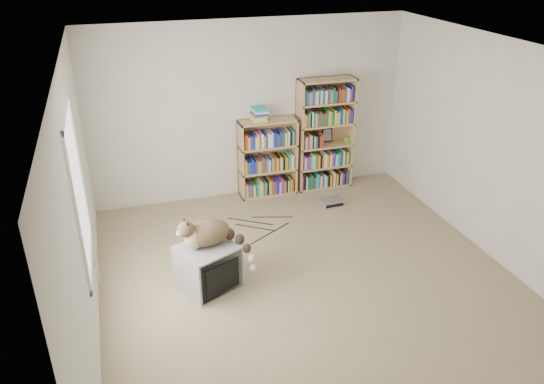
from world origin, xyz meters
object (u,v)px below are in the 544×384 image
object	(u,v)px
crt_tv	(208,267)
bookcase_short	(267,160)
bookcase_tall	(324,137)
dvd_player	(332,202)
cat	(214,236)

from	to	relation	value
crt_tv	bookcase_short	distance (m)	2.43
bookcase_tall	dvd_player	size ratio (longest dim) A/B	5.17
dvd_player	bookcase_short	bearing A→B (deg)	137.14
bookcase_short	crt_tv	bearing A→B (deg)	-122.49
cat	crt_tv	bearing A→B (deg)	-179.58
crt_tv	bookcase_tall	world-z (taller)	bookcase_tall
bookcase_tall	bookcase_short	xyz separation A→B (m)	(-0.88, 0.00, -0.27)
crt_tv	bookcase_tall	xyz separation A→B (m)	(2.17, 2.03, 0.54)
cat	dvd_player	xyz separation A→B (m)	(1.97, 1.37, -0.56)
bookcase_short	dvd_player	bearing A→B (deg)	-39.92
dvd_player	bookcase_tall	bearing A→B (deg)	77.14
cat	dvd_player	distance (m)	2.47
cat	bookcase_tall	xyz separation A→B (m)	(2.08, 2.01, 0.19)
bookcase_short	dvd_player	size ratio (longest dim) A/B	3.55
crt_tv	bookcase_tall	size ratio (longest dim) A/B	0.44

